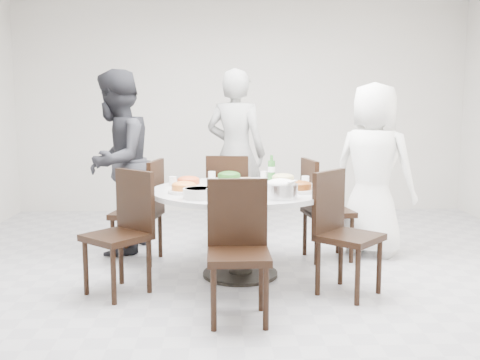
{
  "coord_description": "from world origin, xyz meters",
  "views": [
    {
      "loc": [
        -0.31,
        -4.56,
        1.48
      ],
      "look_at": [
        -0.14,
        0.14,
        0.82
      ],
      "focal_mm": 42.0,
      "sensor_mm": 36.0,
      "label": 1
    }
  ],
  "objects_px": {
    "chair_se": "(350,234)",
    "diner_middle": "(236,153)",
    "chair_ne": "(328,209)",
    "chair_sw": "(116,234)",
    "chair_s": "(239,253)",
    "soup_bowl": "(199,193)",
    "chair_n": "(229,200)",
    "beverage_bottle": "(272,168)",
    "rice_bowl": "(281,191)",
    "chair_nw": "(136,211)",
    "diner_left": "(117,162)",
    "dining_table": "(240,233)",
    "diner_right": "(373,170)"
  },
  "relations": [
    {
      "from": "dining_table",
      "to": "beverage_bottle",
      "type": "distance_m",
      "value": 0.79
    },
    {
      "from": "chair_n",
      "to": "beverage_bottle",
      "type": "relative_size",
      "value": 4.05
    },
    {
      "from": "chair_n",
      "to": "beverage_bottle",
      "type": "xyz_separation_m",
      "value": [
        0.39,
        -0.48,
        0.39
      ]
    },
    {
      "from": "chair_ne",
      "to": "chair_sw",
      "type": "distance_m",
      "value": 2.03
    },
    {
      "from": "beverage_bottle",
      "to": "rice_bowl",
      "type": "bearing_deg",
      "value": -91.19
    },
    {
      "from": "dining_table",
      "to": "chair_s",
      "type": "relative_size",
      "value": 1.58
    },
    {
      "from": "diner_right",
      "to": "beverage_bottle",
      "type": "bearing_deg",
      "value": 43.14
    },
    {
      "from": "diner_right",
      "to": "diner_left",
      "type": "relative_size",
      "value": 0.93
    },
    {
      "from": "chair_sw",
      "to": "diner_left",
      "type": "xyz_separation_m",
      "value": [
        -0.21,
        1.23,
        0.42
      ]
    },
    {
      "from": "chair_s",
      "to": "beverage_bottle",
      "type": "relative_size",
      "value": 4.05
    },
    {
      "from": "chair_sw",
      "to": "diner_right",
      "type": "distance_m",
      "value": 2.53
    },
    {
      "from": "chair_nw",
      "to": "diner_right",
      "type": "height_order",
      "value": "diner_right"
    },
    {
      "from": "chair_s",
      "to": "soup_bowl",
      "type": "height_order",
      "value": "chair_s"
    },
    {
      "from": "diner_right",
      "to": "soup_bowl",
      "type": "height_order",
      "value": "diner_right"
    },
    {
      "from": "chair_ne",
      "to": "diner_right",
      "type": "bearing_deg",
      "value": -80.67
    },
    {
      "from": "rice_bowl",
      "to": "beverage_bottle",
      "type": "height_order",
      "value": "beverage_bottle"
    },
    {
      "from": "chair_ne",
      "to": "chair_sw",
      "type": "height_order",
      "value": "same"
    },
    {
      "from": "chair_se",
      "to": "diner_left",
      "type": "relative_size",
      "value": 0.53
    },
    {
      "from": "chair_ne",
      "to": "chair_nw",
      "type": "height_order",
      "value": "same"
    },
    {
      "from": "dining_table",
      "to": "chair_s",
      "type": "bearing_deg",
      "value": -92.79
    },
    {
      "from": "chair_sw",
      "to": "chair_s",
      "type": "bearing_deg",
      "value": 9.68
    },
    {
      "from": "chair_ne",
      "to": "chair_s",
      "type": "xyz_separation_m",
      "value": [
        -0.89,
        -1.48,
        0.0
      ]
    },
    {
      "from": "dining_table",
      "to": "soup_bowl",
      "type": "height_order",
      "value": "soup_bowl"
    },
    {
      "from": "chair_ne",
      "to": "chair_nw",
      "type": "distance_m",
      "value": 1.79
    },
    {
      "from": "dining_table",
      "to": "chair_nw",
      "type": "xyz_separation_m",
      "value": [
        -0.94,
        0.47,
        0.1
      ]
    },
    {
      "from": "rice_bowl",
      "to": "soup_bowl",
      "type": "relative_size",
      "value": 1.04
    },
    {
      "from": "chair_n",
      "to": "chair_sw",
      "type": "distance_m",
      "value": 1.7
    },
    {
      "from": "chair_n",
      "to": "diner_right",
      "type": "height_order",
      "value": "diner_right"
    },
    {
      "from": "diner_middle",
      "to": "chair_s",
      "type": "bearing_deg",
      "value": 109.73
    },
    {
      "from": "chair_n",
      "to": "chair_nw",
      "type": "distance_m",
      "value": 1.03
    },
    {
      "from": "chair_se",
      "to": "diner_middle",
      "type": "distance_m",
      "value": 2.2
    },
    {
      "from": "chair_n",
      "to": "soup_bowl",
      "type": "xyz_separation_m",
      "value": [
        -0.25,
        -1.46,
        0.31
      ]
    },
    {
      "from": "chair_ne",
      "to": "chair_se",
      "type": "bearing_deg",
      "value": 169.01
    },
    {
      "from": "chair_ne",
      "to": "diner_right",
      "type": "height_order",
      "value": "diner_right"
    },
    {
      "from": "diner_middle",
      "to": "soup_bowl",
      "type": "height_order",
      "value": "diner_middle"
    },
    {
      "from": "dining_table",
      "to": "diner_middle",
      "type": "relative_size",
      "value": 0.82
    },
    {
      "from": "chair_n",
      "to": "rice_bowl",
      "type": "bearing_deg",
      "value": 111.35
    },
    {
      "from": "soup_bowl",
      "to": "chair_n",
      "type": "bearing_deg",
      "value": 80.07
    },
    {
      "from": "diner_middle",
      "to": "chair_n",
      "type": "bearing_deg",
      "value": 101.22
    },
    {
      "from": "chair_ne",
      "to": "chair_se",
      "type": "distance_m",
      "value": 0.99
    },
    {
      "from": "chair_sw",
      "to": "rice_bowl",
      "type": "distance_m",
      "value": 1.3
    },
    {
      "from": "diner_middle",
      "to": "chair_sw",
      "type": "bearing_deg",
      "value": 84.06
    },
    {
      "from": "chair_nw",
      "to": "diner_left",
      "type": "relative_size",
      "value": 0.53
    },
    {
      "from": "dining_table",
      "to": "rice_bowl",
      "type": "distance_m",
      "value": 0.69
    },
    {
      "from": "chair_nw",
      "to": "diner_left",
      "type": "distance_m",
      "value": 0.59
    },
    {
      "from": "rice_bowl",
      "to": "soup_bowl",
      "type": "xyz_separation_m",
      "value": [
        -0.62,
        0.02,
        -0.02
      ]
    },
    {
      "from": "chair_n",
      "to": "diner_right",
      "type": "distance_m",
      "value": 1.47
    },
    {
      "from": "chair_nw",
      "to": "beverage_bottle",
      "type": "relative_size",
      "value": 4.05
    },
    {
      "from": "beverage_bottle",
      "to": "chair_sw",
      "type": "bearing_deg",
      "value": -143.05
    },
    {
      "from": "diner_left",
      "to": "chair_n",
      "type": "bearing_deg",
      "value": 113.24
    }
  ]
}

